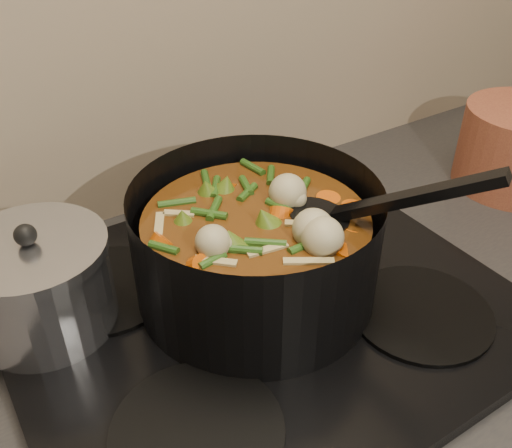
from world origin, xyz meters
TOP-DOWN VIEW (x-y plane):
  - stovetop at (0.00, 1.93)m, footprint 0.62×0.54m
  - stockpot at (0.01, 1.95)m, footprint 0.39×0.41m
  - saucepan at (-0.24, 2.04)m, footprint 0.18×0.18m

SIDE VIEW (x-z plane):
  - stovetop at x=0.00m, z-range 0.91..0.93m
  - saucepan at x=-0.24m, z-range 0.92..1.06m
  - stockpot at x=0.01m, z-range 0.89..1.12m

